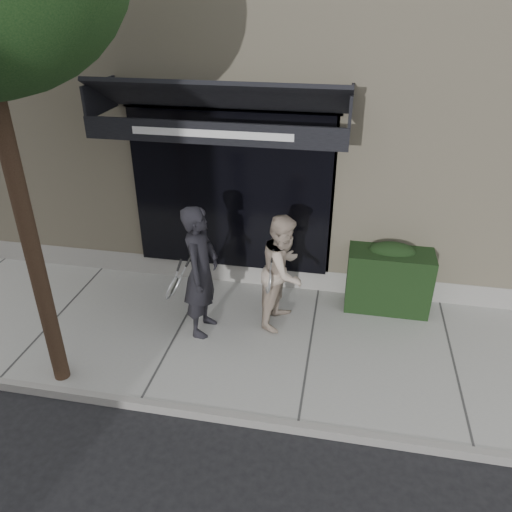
# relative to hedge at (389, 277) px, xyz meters

# --- Properties ---
(ground) EXTENTS (80.00, 80.00, 0.00)m
(ground) POSITION_rel_hedge_xyz_m (-1.10, -1.25, -0.66)
(ground) COLOR black
(ground) RESTS_ON ground
(sidewalk) EXTENTS (20.00, 3.00, 0.12)m
(sidewalk) POSITION_rel_hedge_xyz_m (-1.10, -1.25, -0.60)
(sidewalk) COLOR #9A9A94
(sidewalk) RESTS_ON ground
(curb) EXTENTS (20.00, 0.10, 0.14)m
(curb) POSITION_rel_hedge_xyz_m (-1.10, -2.80, -0.59)
(curb) COLOR gray
(curb) RESTS_ON ground
(building_facade) EXTENTS (14.30, 8.04, 5.64)m
(building_facade) POSITION_rel_hedge_xyz_m (-1.11, 3.71, 2.08)
(building_facade) COLOR beige
(building_facade) RESTS_ON ground
(hedge) EXTENTS (1.30, 0.70, 1.14)m
(hedge) POSITION_rel_hedge_xyz_m (0.00, 0.00, 0.00)
(hedge) COLOR black
(hedge) RESTS_ON sidewalk
(pedestrian_front) EXTENTS (0.71, 0.83, 2.01)m
(pedestrian_front) POSITION_rel_hedge_xyz_m (-2.72, -1.18, 0.47)
(pedestrian_front) COLOR black
(pedestrian_front) RESTS_ON sidewalk
(pedestrian_back) EXTENTS (0.86, 1.00, 1.77)m
(pedestrian_back) POSITION_rel_hedge_xyz_m (-1.59, -0.73, 0.35)
(pedestrian_back) COLOR #C5B19E
(pedestrian_back) RESTS_ON sidewalk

